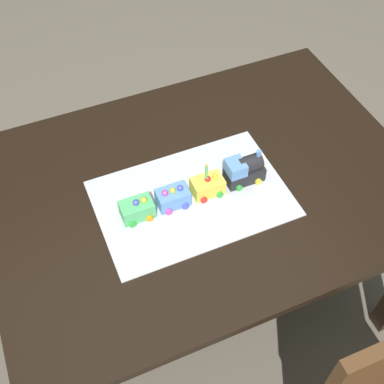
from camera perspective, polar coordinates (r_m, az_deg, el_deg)
ground_plane at (r=2.25m, az=0.96°, el=-11.06°), size 8.00×8.00×0.00m
dining_table at (r=1.71m, az=1.23°, el=-1.14°), size 1.40×1.00×0.74m
cake_board at (r=1.58m, az=0.00°, el=-0.73°), size 0.60×0.40×0.00m
cake_locomotive at (r=1.60m, az=6.00°, el=2.53°), size 0.14×0.08×0.12m
cake_car_caboose_lemon at (r=1.58m, az=1.80°, el=0.73°), size 0.10×0.08×0.07m
cake_car_tanker_sky_blue at (r=1.55m, az=-2.20°, el=-0.58°), size 0.10×0.08×0.07m
cake_car_hopper_mint_green at (r=1.53m, az=-6.30°, el=-1.96°), size 0.10×0.08×0.07m
birthday_candle at (r=1.52m, az=1.64°, el=2.47°), size 0.01×0.01×0.07m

